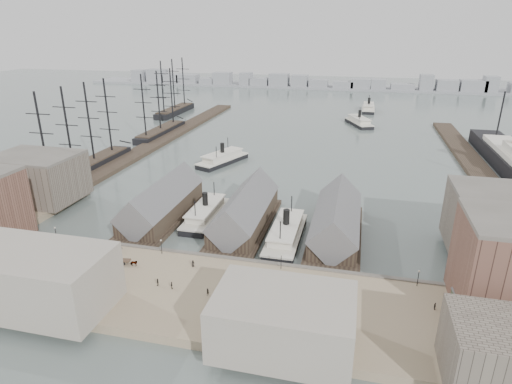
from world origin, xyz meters
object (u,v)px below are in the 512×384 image
(ferry_docked_west, at_px, (206,213))
(horse_cart_left, at_px, (53,264))
(horse_cart_center, at_px, (131,263))
(horse_cart_right, at_px, (241,309))
(tram, at_px, (464,310))

(ferry_docked_west, bearing_deg, horse_cart_left, -121.98)
(horse_cart_center, bearing_deg, horse_cart_left, 98.19)
(horse_cart_left, relative_size, horse_cart_right, 0.92)
(tram, bearing_deg, horse_cart_right, -175.29)
(tram, xyz_separation_m, horse_cart_left, (-89.28, -2.70, -1.02))
(horse_cart_left, height_order, horse_cart_right, horse_cart_left)
(ferry_docked_west, relative_size, horse_cart_left, 5.91)
(horse_cart_center, bearing_deg, ferry_docked_west, -19.50)
(tram, distance_m, horse_cart_center, 72.10)
(tram, bearing_deg, horse_cart_left, 174.84)
(ferry_docked_west, xyz_separation_m, tram, (65.47, -35.43, 1.67))
(ferry_docked_west, relative_size, horse_cart_center, 5.17)
(horse_cart_center, xyz_separation_m, horse_cart_right, (30.02, -11.01, -0.03))
(horse_cart_left, distance_m, horse_cart_center, 17.96)
(tram, height_order, horse_cart_center, tram)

